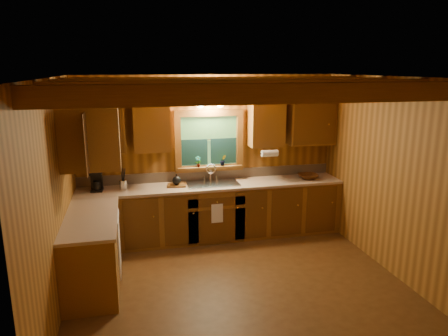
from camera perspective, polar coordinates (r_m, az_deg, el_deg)
name	(u,v)px	position (r m, az deg, el deg)	size (l,w,h in m)	color
room	(239,187)	(5.05, 2.06, -2.64)	(4.20, 4.20, 4.20)	#553314
ceiling_beams	(240,87)	(4.85, 2.18, 10.98)	(4.20, 2.54, 0.18)	brown
base_cabinets	(185,221)	(6.43, -5.31, -7.23)	(4.20, 2.22, 0.86)	brown
countertop	(185,193)	(6.29, -5.29, -3.37)	(4.20, 2.24, 0.04)	tan
backsplash	(209,175)	(6.91, -2.04, -0.92)	(4.20, 0.02, 0.16)	tan
dishwasher_panel	(119,243)	(5.83, -14.16, -9.88)	(0.02, 0.60, 0.80)	white
upper_cabinets	(177,128)	(6.20, -6.43, 5.45)	(4.19, 1.77, 0.78)	brown
window	(209,142)	(6.77, -2.05, 3.55)	(1.12, 0.08, 1.00)	brown
window_sill	(210,167)	(6.81, -1.94, 0.09)	(1.06, 0.14, 0.04)	brown
wall_sconce	(210,103)	(6.57, -1.89, 8.83)	(0.45, 0.21, 0.17)	black
paper_towel_roll	(270,153)	(6.72, 6.25, 2.01)	(0.11, 0.11, 0.27)	white
dish_towel	(217,213)	(6.46, -0.94, -6.22)	(0.18, 0.01, 0.30)	white
sink	(213,186)	(6.67, -1.56, -2.54)	(0.82, 0.48, 0.43)	silver
coffee_maker	(97,181)	(6.55, -17.00, -1.70)	(0.17, 0.22, 0.30)	black
utensil_crock	(123,184)	(6.53, -13.60, -2.15)	(0.12, 0.12, 0.33)	silver
cutting_board	(177,185)	(6.57, -6.48, -2.36)	(0.29, 0.21, 0.03)	#5B3513
teakettle	(177,180)	(6.55, -6.50, -1.69)	(0.13, 0.13, 0.17)	black
wicker_basket	(308,176)	(7.08, 11.41, -1.15)	(0.33, 0.33, 0.08)	#48230C
potted_plant_left	(198,162)	(6.73, -3.55, 0.88)	(0.10, 0.06, 0.18)	#5B3513
potted_plant_right	(223,160)	(6.82, -0.15, 1.07)	(0.10, 0.08, 0.18)	#5B3513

